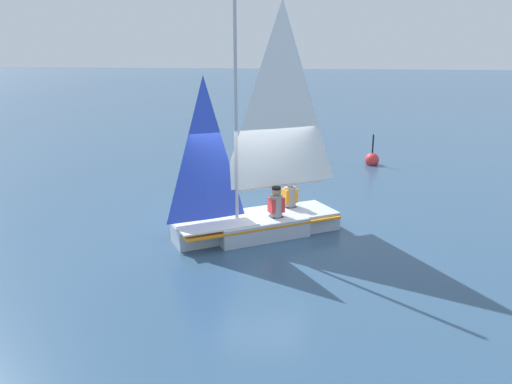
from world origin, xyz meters
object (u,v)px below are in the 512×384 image
(sailboat_main, at_px, (258,201))
(sailor_helm, at_px, (276,209))
(sailor_crew, at_px, (290,199))
(buoy_marker, at_px, (372,160))

(sailboat_main, xyz_separation_m, sailor_helm, (-0.43, -0.04, -0.19))
(sailboat_main, xyz_separation_m, sailor_crew, (-0.63, -0.90, -0.19))
(sailboat_main, relative_size, sailor_crew, 4.70)
(sailor_helm, relative_size, sailor_crew, 1.00)
(sailor_crew, distance_m, buoy_marker, 7.80)
(sailor_helm, distance_m, sailor_crew, 0.88)
(sailboat_main, relative_size, buoy_marker, 4.33)
(sailboat_main, bearing_deg, sailor_helm, 148.55)
(sailor_helm, height_order, buoy_marker, buoy_marker)
(sailboat_main, bearing_deg, buoy_marker, -144.74)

